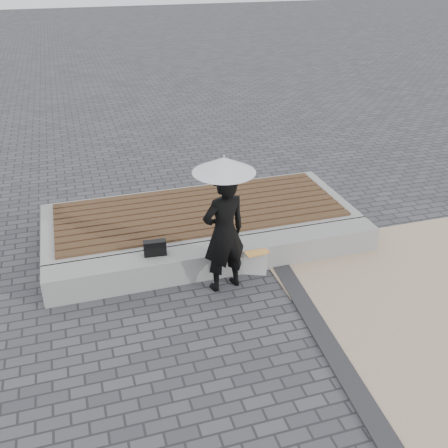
% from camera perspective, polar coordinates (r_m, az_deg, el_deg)
% --- Properties ---
extents(ground, '(80.00, 80.00, 0.00)m').
position_cam_1_polar(ground, '(6.56, 3.74, -12.34)').
color(ground, '#47474C').
rests_on(ground, ground).
extents(edging_band, '(0.61, 5.20, 0.04)m').
position_cam_1_polar(edging_band, '(6.47, 11.76, -13.47)').
color(edging_band, '#2D2D30').
rests_on(edging_band, ground).
extents(seating_ledge, '(5.00, 0.45, 0.40)m').
position_cam_1_polar(seating_ledge, '(7.66, -0.40, -3.75)').
color(seating_ledge, gray).
rests_on(seating_ledge, ground).
extents(timber_platform, '(5.00, 2.00, 0.40)m').
position_cam_1_polar(timber_platform, '(8.66, -2.69, 0.28)').
color(timber_platform, '#979692').
rests_on(timber_platform, ground).
extents(timber_decking, '(4.60, 1.80, 0.04)m').
position_cam_1_polar(timber_decking, '(8.56, -2.72, 1.58)').
color(timber_decking, brown).
rests_on(timber_decking, timber_platform).
extents(woman, '(0.71, 0.54, 1.73)m').
position_cam_1_polar(woman, '(6.95, -0.00, -0.98)').
color(woman, black).
rests_on(woman, ground).
extents(parasol, '(0.81, 0.81, 1.04)m').
position_cam_1_polar(parasol, '(6.53, -0.00, 6.50)').
color(parasol, '#BBBBC0').
rests_on(parasol, ground).
extents(handbag, '(0.33, 0.14, 0.22)m').
position_cam_1_polar(handbag, '(7.36, -7.57, -2.63)').
color(handbag, black).
rests_on(handbag, seating_ledge).
extents(canvas_tote, '(0.39, 0.28, 0.38)m').
position_cam_1_polar(canvas_tote, '(7.62, 3.35, -4.08)').
color(canvas_tote, white).
rests_on(canvas_tote, ground).
extents(magazine, '(0.36, 0.28, 0.01)m').
position_cam_1_polar(magazine, '(7.47, 3.52, -3.01)').
color(magazine, '#CF333E').
rests_on(magazine, canvas_tote).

